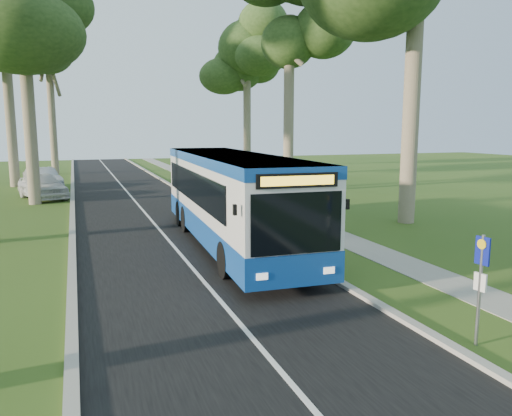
{
  "coord_description": "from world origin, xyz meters",
  "views": [
    {
      "loc": [
        -6.75,
        -12.92,
        4.3
      ],
      "look_at": [
        -1.0,
        2.92,
        1.6
      ],
      "focal_mm": 35.0,
      "sensor_mm": 36.0,
      "label": 1
    }
  ],
  "objects_px": {
    "bus": "(232,199)",
    "bus_shelter": "(298,186)",
    "bus_stop_sign": "(481,276)",
    "car_silver": "(43,179)",
    "car_white": "(43,186)",
    "litter_bin": "(273,216)"
  },
  "relations": [
    {
      "from": "car_silver",
      "to": "bus_shelter",
      "type": "bearing_deg",
      "value": -80.27
    },
    {
      "from": "bus_stop_sign",
      "to": "litter_bin",
      "type": "height_order",
      "value": "bus_stop_sign"
    },
    {
      "from": "car_silver",
      "to": "car_white",
      "type": "bearing_deg",
      "value": -104.79
    },
    {
      "from": "bus_stop_sign",
      "to": "litter_bin",
      "type": "distance_m",
      "value": 12.96
    },
    {
      "from": "car_white",
      "to": "car_silver",
      "type": "bearing_deg",
      "value": 72.34
    },
    {
      "from": "bus_stop_sign",
      "to": "car_white",
      "type": "xyz_separation_m",
      "value": [
        -9.31,
        25.75,
        -0.6
      ]
    },
    {
      "from": "bus_shelter",
      "to": "litter_bin",
      "type": "relative_size",
      "value": 4.36
    },
    {
      "from": "bus_shelter",
      "to": "car_silver",
      "type": "height_order",
      "value": "bus_shelter"
    },
    {
      "from": "bus_stop_sign",
      "to": "bus_shelter",
      "type": "distance_m",
      "value": 10.62
    },
    {
      "from": "litter_bin",
      "to": "car_white",
      "type": "height_order",
      "value": "car_white"
    },
    {
      "from": "bus_stop_sign",
      "to": "car_white",
      "type": "distance_m",
      "value": 27.39
    },
    {
      "from": "bus_shelter",
      "to": "car_silver",
      "type": "distance_m",
      "value": 22.93
    },
    {
      "from": "bus_shelter",
      "to": "car_silver",
      "type": "xyz_separation_m",
      "value": [
        -10.49,
        20.35,
        -1.25
      ]
    },
    {
      "from": "bus_stop_sign",
      "to": "car_white",
      "type": "bearing_deg",
      "value": 102.07
    },
    {
      "from": "bus",
      "to": "bus_shelter",
      "type": "bearing_deg",
      "value": 15.95
    },
    {
      "from": "car_white",
      "to": "litter_bin",
      "type": "bearing_deg",
      "value": -72.2
    },
    {
      "from": "bus",
      "to": "car_silver",
      "type": "height_order",
      "value": "bus"
    },
    {
      "from": "bus_stop_sign",
      "to": "car_silver",
      "type": "height_order",
      "value": "bus_stop_sign"
    },
    {
      "from": "car_white",
      "to": "car_silver",
      "type": "relative_size",
      "value": 1.03
    },
    {
      "from": "bus",
      "to": "bus_stop_sign",
      "type": "relative_size",
      "value": 5.68
    },
    {
      "from": "bus",
      "to": "car_silver",
      "type": "distance_m",
      "value": 22.38
    },
    {
      "from": "bus",
      "to": "bus_shelter",
      "type": "xyz_separation_m",
      "value": [
        3.0,
        0.71,
        0.28
      ]
    }
  ]
}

